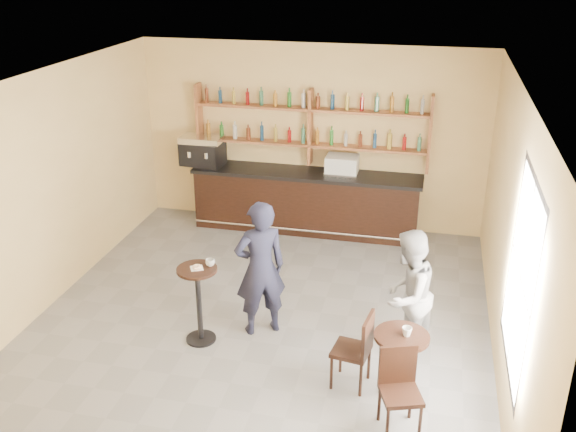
% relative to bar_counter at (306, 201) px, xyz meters
% --- Properties ---
extents(floor, '(7.00, 7.00, 0.00)m').
position_rel_bar_counter_xyz_m(floor, '(0.02, -3.15, -0.54)').
color(floor, slate).
rests_on(floor, ground).
extents(ceiling, '(7.00, 7.00, 0.00)m').
position_rel_bar_counter_xyz_m(ceiling, '(0.02, -3.15, 2.66)').
color(ceiling, white).
rests_on(ceiling, wall_back).
extents(wall_back, '(7.00, 0.00, 7.00)m').
position_rel_bar_counter_xyz_m(wall_back, '(0.02, 0.35, 1.06)').
color(wall_back, '#F6D18C').
rests_on(wall_back, floor).
extents(wall_front, '(7.00, 0.00, 7.00)m').
position_rel_bar_counter_xyz_m(wall_front, '(0.02, -6.65, 1.06)').
color(wall_front, '#F6D18C').
rests_on(wall_front, floor).
extents(wall_left, '(0.00, 7.00, 7.00)m').
position_rel_bar_counter_xyz_m(wall_left, '(-2.98, -3.15, 1.06)').
color(wall_left, '#F6D18C').
rests_on(wall_left, floor).
extents(wall_right, '(0.00, 7.00, 7.00)m').
position_rel_bar_counter_xyz_m(wall_right, '(3.02, -3.15, 1.06)').
color(wall_right, '#F6D18C').
rests_on(wall_right, floor).
extents(window_pane, '(0.00, 2.00, 2.00)m').
position_rel_bar_counter_xyz_m(window_pane, '(3.01, -4.35, 1.16)').
color(window_pane, white).
rests_on(window_pane, wall_right).
extents(window_frame, '(0.04, 1.70, 2.10)m').
position_rel_bar_counter_xyz_m(window_frame, '(3.00, -4.35, 1.16)').
color(window_frame, black).
rests_on(window_frame, wall_right).
extents(shelf_unit, '(4.00, 0.26, 1.40)m').
position_rel_bar_counter_xyz_m(shelf_unit, '(0.02, 0.22, 1.27)').
color(shelf_unit, brown).
rests_on(shelf_unit, wall_back).
extents(liquor_bottles, '(3.68, 0.10, 1.00)m').
position_rel_bar_counter_xyz_m(liquor_bottles, '(0.02, 0.22, 1.44)').
color(liquor_bottles, '#8C5919').
rests_on(liquor_bottles, shelf_unit).
extents(bar_counter, '(3.97, 0.77, 1.07)m').
position_rel_bar_counter_xyz_m(bar_counter, '(0.00, 0.00, 0.00)').
color(bar_counter, black).
rests_on(bar_counter, floor).
extents(espresso_machine, '(0.77, 0.54, 0.52)m').
position_rel_bar_counter_xyz_m(espresso_machine, '(-1.87, 0.00, 0.80)').
color(espresso_machine, black).
rests_on(espresso_machine, bar_counter).
extents(pastry_case, '(0.61, 0.52, 0.33)m').
position_rel_bar_counter_xyz_m(pastry_case, '(0.61, 0.00, 0.70)').
color(pastry_case, silver).
rests_on(pastry_case, bar_counter).
extents(pedestal_table, '(0.55, 0.55, 1.03)m').
position_rel_bar_counter_xyz_m(pedestal_table, '(-0.62, -3.69, -0.02)').
color(pedestal_table, black).
rests_on(pedestal_table, floor).
extents(napkin, '(0.20, 0.20, 0.00)m').
position_rel_bar_counter_xyz_m(napkin, '(-0.62, -3.69, 0.50)').
color(napkin, white).
rests_on(napkin, pedestal_table).
extents(donut, '(0.14, 0.14, 0.04)m').
position_rel_bar_counter_xyz_m(donut, '(-0.61, -3.70, 0.52)').
color(donut, '#E59654').
rests_on(donut, napkin).
extents(cup_pedestal, '(0.13, 0.13, 0.09)m').
position_rel_bar_counter_xyz_m(cup_pedestal, '(-0.48, -3.59, 0.54)').
color(cup_pedestal, white).
rests_on(cup_pedestal, pedestal_table).
extents(man_main, '(0.79, 0.72, 1.82)m').
position_rel_bar_counter_xyz_m(man_main, '(0.08, -3.30, 0.37)').
color(man_main, black).
rests_on(man_main, floor).
extents(cafe_table, '(0.74, 0.74, 0.77)m').
position_rel_bar_counter_xyz_m(cafe_table, '(1.91, -4.20, -0.15)').
color(cafe_table, black).
rests_on(cafe_table, floor).
extents(cup_cafe, '(0.12, 0.12, 0.10)m').
position_rel_bar_counter_xyz_m(cup_cafe, '(1.96, -4.20, 0.29)').
color(cup_cafe, white).
rests_on(cup_cafe, cafe_table).
extents(chair_west, '(0.46, 0.46, 0.93)m').
position_rel_bar_counter_xyz_m(chair_west, '(1.36, -4.15, -0.07)').
color(chair_west, black).
rests_on(chair_west, floor).
extents(chair_south, '(0.51, 0.51, 0.92)m').
position_rel_bar_counter_xyz_m(chair_south, '(1.96, -4.80, -0.08)').
color(chair_south, black).
rests_on(chair_south, floor).
extents(patron_second, '(0.90, 0.99, 1.66)m').
position_rel_bar_counter_xyz_m(patron_second, '(1.92, -3.41, 0.29)').
color(patron_second, gray).
rests_on(patron_second, floor).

